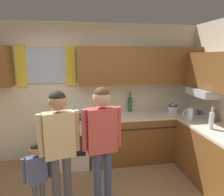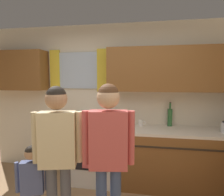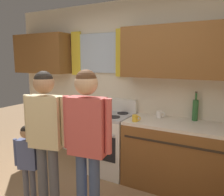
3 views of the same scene
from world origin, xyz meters
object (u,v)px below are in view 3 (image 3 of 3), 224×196
object	(u,v)px
mug_mustard_yellow	(135,118)
small_child	(28,157)
adult_holding_child	(46,127)
stove_oven	(109,141)
adult_in_plaid	(87,133)
mug_ceramic_white	(160,114)
bottle_wine_green	(195,110)

from	to	relation	value
mug_mustard_yellow	small_child	world-z (taller)	small_child
adult_holding_child	small_child	distance (m)	0.48
stove_oven	adult_in_plaid	xyz separation A→B (m)	(0.47, -1.22, 0.56)
mug_ceramic_white	adult_holding_child	bearing A→B (deg)	-119.35
mug_mustard_yellow	mug_ceramic_white	bearing A→B (deg)	59.93
mug_mustard_yellow	adult_in_plaid	size ratio (longest dim) A/B	0.07
mug_mustard_yellow	adult_in_plaid	world-z (taller)	adult_in_plaid
bottle_wine_green	small_child	size ratio (longest dim) A/B	0.40
stove_oven	small_child	xyz separation A→B (m)	(-0.33, -1.27, 0.16)
adult_in_plaid	small_child	size ratio (longest dim) A/B	1.64
adult_holding_child	bottle_wine_green	bearing A→B (deg)	49.67
adult_holding_child	small_child	bearing A→B (deg)	-174.63
mug_ceramic_white	stove_oven	bearing A→B (deg)	-167.75
mug_ceramic_white	adult_holding_child	distance (m)	1.61
bottle_wine_green	adult_holding_child	size ratio (longest dim) A/B	0.25
bottle_wine_green	adult_holding_child	world-z (taller)	adult_holding_child
bottle_wine_green	adult_in_plaid	world-z (taller)	adult_in_plaid
stove_oven	mug_ceramic_white	xyz separation A→B (m)	(0.74, 0.16, 0.48)
mug_mustard_yellow	adult_in_plaid	xyz separation A→B (m)	(-0.06, -1.01, 0.08)
mug_mustard_yellow	mug_ceramic_white	distance (m)	0.43
mug_mustard_yellow	mug_ceramic_white	world-z (taller)	mug_ceramic_white
mug_ceramic_white	small_child	xyz separation A→B (m)	(-1.07, -1.43, -0.32)
adult_holding_child	small_child	world-z (taller)	adult_holding_child
adult_holding_child	stove_oven	bearing A→B (deg)	87.79
stove_oven	mug_mustard_yellow	size ratio (longest dim) A/B	9.15
bottle_wine_green	adult_holding_child	distance (m)	1.94
mug_ceramic_white	small_child	world-z (taller)	same
small_child	mug_ceramic_white	bearing A→B (deg)	53.26
bottle_wine_green	mug_mustard_yellow	size ratio (longest dim) A/B	3.28
bottle_wine_green	adult_holding_child	xyz separation A→B (m)	(-1.26, -1.48, -0.04)
mug_ceramic_white	adult_in_plaid	bearing A→B (deg)	-101.31
bottle_wine_green	adult_in_plaid	distance (m)	1.63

